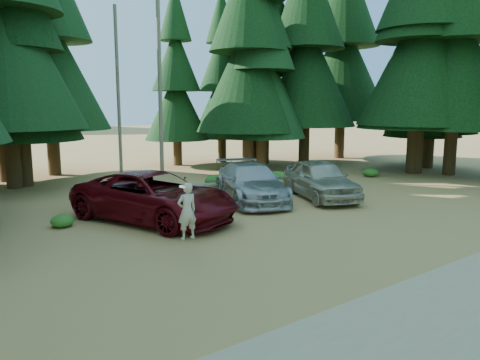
% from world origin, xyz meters
% --- Properties ---
extents(ground, '(160.00, 160.00, 0.00)m').
position_xyz_m(ground, '(0.00, 0.00, 0.00)').
color(ground, '#A98248').
rests_on(ground, ground).
extents(forest_belt_north, '(36.00, 7.00, 22.00)m').
position_xyz_m(forest_belt_north, '(0.00, 15.00, 0.00)').
color(forest_belt_north, black).
rests_on(forest_belt_north, ground).
extents(forest_belt_east, '(6.00, 22.00, 22.00)m').
position_xyz_m(forest_belt_east, '(15.50, 4.00, 0.00)').
color(forest_belt_east, black).
rests_on(forest_belt_east, ground).
extents(snag_front, '(0.24, 0.24, 12.00)m').
position_xyz_m(snag_front, '(0.80, 14.50, 6.00)').
color(snag_front, slate).
rests_on(snag_front, ground).
extents(snag_back, '(0.20, 0.20, 10.00)m').
position_xyz_m(snag_back, '(-1.20, 16.00, 5.00)').
color(snag_back, slate).
rests_on(snag_back, ground).
extents(red_pickup, '(5.05, 7.16, 1.81)m').
position_xyz_m(red_pickup, '(-4.81, 4.36, 0.91)').
color(red_pickup, '#5B070F').
rests_on(red_pickup, ground).
extents(silver_minivan_center, '(4.39, 6.23, 1.67)m').
position_xyz_m(silver_minivan_center, '(0.26, 5.06, 0.84)').
color(silver_minivan_center, '#ACAFB5').
rests_on(silver_minivan_center, ground).
extents(silver_minivan_right, '(3.92, 5.61, 1.77)m').
position_xyz_m(silver_minivan_right, '(3.21, 3.64, 0.89)').
color(silver_minivan_right, '#B4B1A0').
rests_on(silver_minivan_right, ground).
extents(frisbee_player, '(0.60, 0.43, 1.62)m').
position_xyz_m(frisbee_player, '(-5.92, 0.12, 1.31)').
color(frisbee_player, beige).
rests_on(frisbee_player, ground).
extents(log_left, '(3.47, 1.96, 0.27)m').
position_xyz_m(log_left, '(-1.86, 8.27, 0.13)').
color(log_left, slate).
rests_on(log_left, ground).
extents(log_mid, '(2.65, 2.24, 0.26)m').
position_xyz_m(log_mid, '(3.24, 8.39, 0.13)').
color(log_mid, slate).
rests_on(log_mid, ground).
extents(log_right, '(5.50, 1.50, 0.35)m').
position_xyz_m(log_right, '(1.07, 8.39, 0.18)').
color(log_right, slate).
rests_on(log_right, ground).
extents(shrub_far_left, '(0.77, 0.77, 0.43)m').
position_xyz_m(shrub_far_left, '(-6.32, 6.61, 0.21)').
color(shrub_far_left, '#20691F').
rests_on(shrub_far_left, ground).
extents(shrub_left, '(0.84, 0.84, 0.46)m').
position_xyz_m(shrub_left, '(-3.43, 7.34, 0.23)').
color(shrub_left, '#20691F').
rests_on(shrub_left, ground).
extents(shrub_center_left, '(1.22, 1.22, 0.67)m').
position_xyz_m(shrub_center_left, '(1.02, 8.92, 0.33)').
color(shrub_center_left, '#20691F').
rests_on(shrub_center_left, ground).
extents(shrub_center_right, '(0.83, 0.83, 0.45)m').
position_xyz_m(shrub_center_right, '(2.34, 10.00, 0.23)').
color(shrub_center_right, '#20691F').
rests_on(shrub_center_right, ground).
extents(shrub_right, '(1.14, 1.14, 0.63)m').
position_xyz_m(shrub_right, '(4.60, 8.16, 0.31)').
color(shrub_right, '#20691F').
rests_on(shrub_right, ground).
extents(shrub_far_right, '(1.00, 1.00, 0.55)m').
position_xyz_m(shrub_far_right, '(7.27, 7.71, 0.27)').
color(shrub_far_right, '#20691F').
rests_on(shrub_far_right, ground).
extents(shrub_edge_west, '(0.80, 0.80, 0.44)m').
position_xyz_m(shrub_edge_west, '(-7.83, 5.50, 0.22)').
color(shrub_edge_west, '#20691F').
rests_on(shrub_edge_west, ground).
extents(shrub_edge_east, '(0.96, 0.96, 0.53)m').
position_xyz_m(shrub_edge_east, '(10.39, 6.36, 0.26)').
color(shrub_edge_east, '#20691F').
rests_on(shrub_edge_east, ground).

